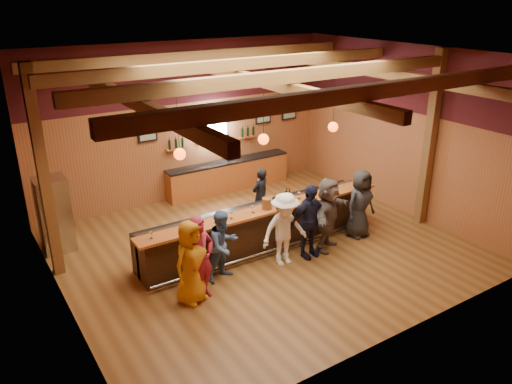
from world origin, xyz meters
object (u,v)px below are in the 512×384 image
customer_dark (360,204)px  ice_bucket (267,203)px  customer_orange (191,262)px  customer_navy (309,221)px  bottle_a (286,196)px  customer_brown (328,214)px  back_bar_cabinet (229,176)px  customer_redvest (200,259)px  bartender (260,196)px  bar_counter (260,226)px  customer_white (285,229)px  stainless_fridge (54,214)px  customer_denim (223,245)px

customer_dark → ice_bucket: 2.50m
customer_orange → ice_bucket: size_ratio=6.75×
customer_navy → bottle_a: 0.90m
customer_orange → customer_navy: 3.04m
customer_orange → customer_brown: 3.63m
customer_navy → ice_bucket: (-0.69, 0.68, 0.36)m
customer_orange → bottle_a: (2.98, 1.01, 0.37)m
back_bar_cabinet → bottle_a: size_ratio=12.62×
customer_navy → customer_redvest: bearing=-179.1°
bartender → ice_bucket: bearing=46.8°
customer_brown → bartender: size_ratio=1.18×
back_bar_cabinet → customer_orange: customer_orange is taller
bar_counter → bottle_a: size_ratio=19.87×
back_bar_cabinet → ice_bucket: bearing=-107.3°
bar_counter → customer_white: customer_white is taller
stainless_fridge → customer_redvest: (1.94, -3.66, -0.02)m
bar_counter → customer_orange: size_ratio=3.64×
back_bar_cabinet → customer_dark: size_ratio=2.32×
bar_counter → customer_denim: bearing=-151.0°
customer_navy → ice_bucket: 1.03m
customer_white → customer_navy: size_ratio=0.96×
bar_counter → customer_orange: bearing=-153.1°
customer_navy → bartender: customer_navy is taller
bar_counter → customer_redvest: bearing=-150.9°
customer_redvest → customer_orange: bearing=162.1°
stainless_fridge → customer_brown: size_ratio=1.01×
customer_brown → customer_navy: bearing=155.8°
stainless_fridge → bartender: 5.03m
customer_denim → customer_white: 1.45m
bar_counter → ice_bucket: ice_bucket is taller
customer_orange → bottle_a: size_ratio=5.45×
customer_dark → customer_redvest: bearing=-178.2°
back_bar_cabinet → customer_dark: (1.20, -4.43, 0.39)m
stainless_fridge → ice_bucket: 4.96m
customer_navy → bartender: (0.07, 2.13, -0.13)m
customer_denim → ice_bucket: bearing=5.7°
back_bar_cabinet → ice_bucket: (-1.22, -3.91, 0.76)m
customer_redvest → customer_brown: bearing=-10.7°
ice_bucket → customer_dark: bearing=-12.2°
customer_dark → bartender: (-1.65, 1.98, -0.11)m
bar_counter → customer_navy: customer_navy is taller
customer_orange → customer_navy: customer_navy is taller
customer_navy → bar_counter: bearing=120.0°
customer_redvest → customer_denim: customer_redvest is taller
customer_denim → bartender: customer_denim is taller
stainless_fridge → customer_redvest: 4.14m
stainless_fridge → bottle_a: bearing=-29.2°
stainless_fridge → customer_brown: stainless_fridge is taller
back_bar_cabinet → customer_dark: bearing=-74.9°
back_bar_cabinet → customer_redvest: customer_redvest is taller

